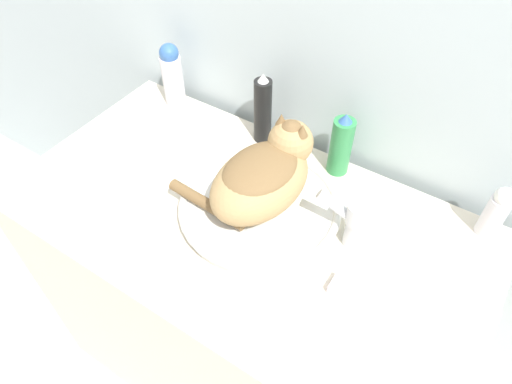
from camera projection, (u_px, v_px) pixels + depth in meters
wall_back at (326, 38)px, 1.12m from camera, size 8.00×0.05×2.40m
vanity_counter at (246, 306)px, 1.45m from camera, size 1.19×0.63×0.90m
sink_basin at (260, 207)px, 1.11m from camera, size 0.40×0.40×0.04m
cat at (264, 174)px, 1.05m from camera, size 0.31×0.31×0.18m
faucet at (353, 221)px, 1.02m from camera, size 0.13×0.06×0.14m
hairspray_can_black at (263, 110)px, 1.25m from camera, size 0.05×0.05×0.21m
deodorant_stick at (496, 212)px, 1.04m from camera, size 0.05×0.05×0.15m
spray_bottle_trigger at (341, 146)px, 1.17m from camera, size 0.06×0.06×0.19m
lotion_bottle_white at (172, 75)px, 1.37m from camera, size 0.06×0.06×0.20m
cream_tube at (76, 230)px, 1.07m from camera, size 0.13×0.04×0.04m
soap_bar at (348, 291)px, 0.97m from camera, size 0.07×0.05×0.02m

